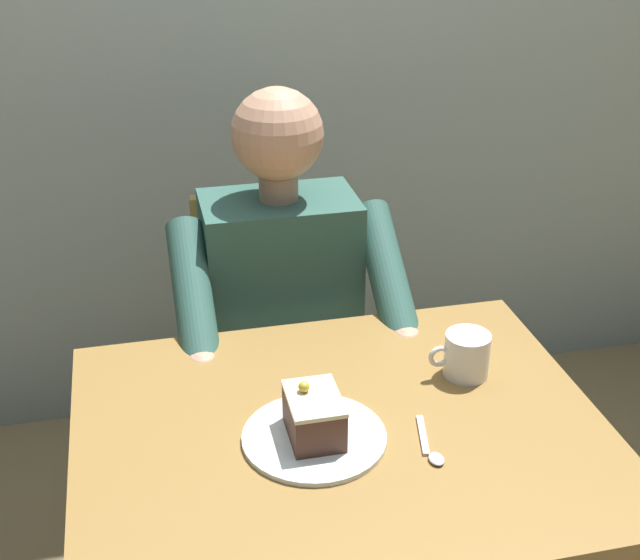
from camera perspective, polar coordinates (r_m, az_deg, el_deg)
The scene contains 7 objects.
dining_table at distance 1.63m, azimuth 1.40°, elevation -12.47°, with size 0.96×0.76×0.75m.
chair at distance 2.27m, azimuth -2.93°, elevation -4.67°, with size 0.42×0.42×0.90m.
seated_person at distance 2.05m, azimuth -2.15°, elevation -3.82°, with size 0.53×0.58×1.22m.
dessert_plate at distance 1.54m, azimuth -0.39°, elevation -10.38°, with size 0.26×0.26×0.01m, color white.
cake_slice at distance 1.51m, azimuth -0.40°, elevation -8.98°, with size 0.09×0.13×0.10m.
coffee_cup at distance 1.71m, azimuth 9.67°, elevation -4.87°, with size 0.12×0.09×0.09m.
dessert_spoon at distance 1.53m, azimuth 7.31°, elevation -10.98°, with size 0.04×0.14×0.01m.
Camera 1 is at (0.32, 1.21, 1.70)m, focal length 48.25 mm.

